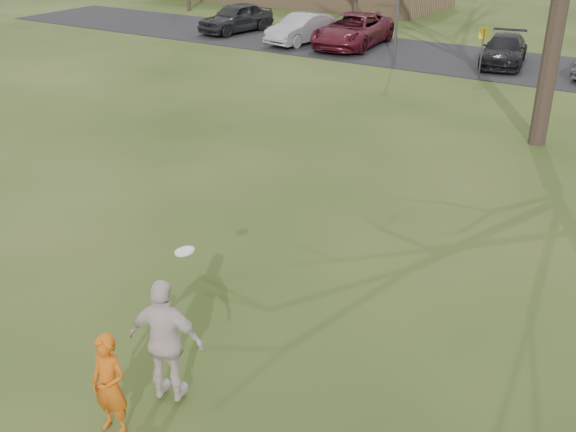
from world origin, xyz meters
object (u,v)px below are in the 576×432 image
object	(u,v)px
car_1	(302,29)
car_2	(353,30)
car_0	(236,18)
player_defender	(109,385)
catching_play	(167,341)
car_3	(504,50)

from	to	relation	value
car_1	car_2	distance (m)	2.63
car_0	player_defender	bearing A→B (deg)	-47.11
car_2	catching_play	distance (m)	26.40
car_2	car_3	xyz separation A→B (m)	(7.51, -0.07, -0.16)
catching_play	car_3	bearing A→B (deg)	94.82
car_0	car_2	xyz separation A→B (m)	(7.23, -0.14, 0.01)
car_0	car_2	bearing A→B (deg)	8.94
player_defender	catching_play	size ratio (longest dim) A/B	0.64
car_2	car_3	bearing A→B (deg)	-5.14
car_3	player_defender	bearing A→B (deg)	-96.01
car_1	catching_play	size ratio (longest dim) A/B	1.80
car_1	car_3	distance (m)	10.09
car_3	catching_play	size ratio (longest dim) A/B	1.81
car_0	catching_play	world-z (taller)	catching_play
player_defender	car_1	distance (m)	27.60
player_defender	car_3	world-z (taller)	player_defender
car_1	catching_play	bearing A→B (deg)	-55.29
car_1	car_3	world-z (taller)	car_1
car_2	car_3	world-z (taller)	car_2
car_1	car_2	bearing A→B (deg)	20.73
player_defender	car_2	size ratio (longest dim) A/B	0.27
car_0	car_3	bearing A→B (deg)	9.20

